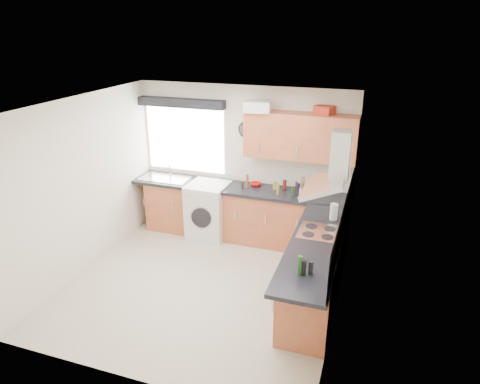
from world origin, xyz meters
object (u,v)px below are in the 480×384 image
(washing_machine, at_px, (209,210))
(upper_cabinets, at_px, (300,136))
(extractor_hood, at_px, (332,169))
(oven, at_px, (317,265))

(washing_machine, bearing_deg, upper_cabinets, 10.40)
(extractor_hood, relative_size, washing_machine, 0.84)
(oven, distance_m, upper_cabinets, 1.99)
(oven, bearing_deg, washing_machine, 151.07)
(extractor_hood, relative_size, upper_cabinets, 0.46)
(upper_cabinets, distance_m, washing_machine, 1.98)
(extractor_hood, bearing_deg, oven, 180.00)
(oven, bearing_deg, upper_cabinets, 112.54)
(oven, xyz_separation_m, extractor_hood, (0.10, -0.00, 1.34))
(upper_cabinets, relative_size, washing_machine, 1.82)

